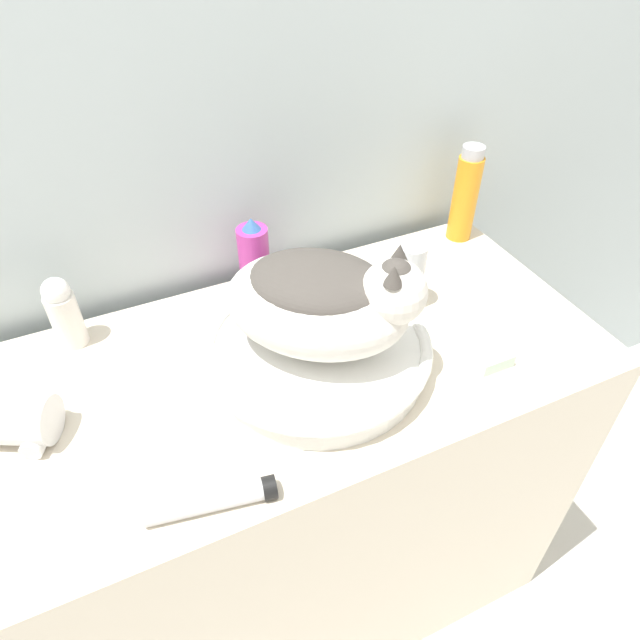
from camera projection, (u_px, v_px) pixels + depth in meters
wall_back at (207, 57)px, 0.90m from camera, size 8.00×0.05×2.40m
vanity_counter at (297, 495)px, 1.21m from camera, size 1.07×0.50×0.80m
sink_basin at (317, 351)px, 0.92m from camera, size 0.37×0.37×0.06m
cat at (323, 299)px, 0.85m from camera, size 0.34×0.38×0.18m
faucet at (407, 272)px, 1.00m from camera, size 0.13×0.07×0.15m
spray_bottle_trigger at (254, 260)px, 1.04m from camera, size 0.06×0.06×0.16m
shampoo_bottle_tall at (465, 195)px, 1.17m from camera, size 0.05×0.05×0.20m
deodorant_stick at (64, 312)px, 0.94m from camera, size 0.05×0.05×0.13m
cream_tube at (213, 501)px, 0.73m from camera, size 0.17×0.06×0.03m
hair_dryer at (2, 419)px, 0.81m from camera, size 0.18×0.14×0.07m
soap_bar at (490, 357)px, 0.94m from camera, size 0.06×0.05×0.02m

